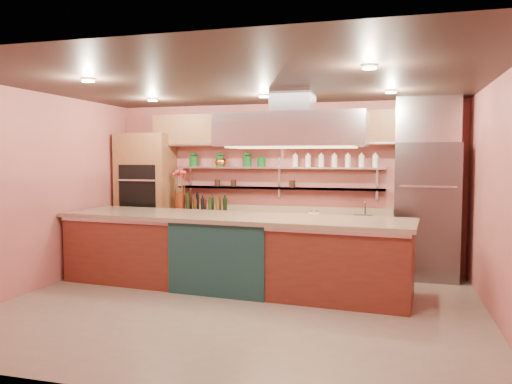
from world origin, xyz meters
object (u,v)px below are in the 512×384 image
(kitchen_scale, at_px, (314,212))
(copper_kettle, at_px, (221,162))
(refrigerator, at_px, (426,211))
(green_canister, at_px, (261,162))
(flower_vase, at_px, (180,202))
(island, at_px, (231,252))

(kitchen_scale, height_order, copper_kettle, copper_kettle)
(refrigerator, xyz_separation_m, kitchen_scale, (-1.73, 0.01, -0.07))
(copper_kettle, xyz_separation_m, green_canister, (0.74, 0.00, 0.01))
(flower_vase, xyz_separation_m, copper_kettle, (0.70, 0.22, 0.70))
(island, relative_size, flower_vase, 15.58)
(island, xyz_separation_m, copper_kettle, (-0.70, 1.58, 1.27))
(kitchen_scale, height_order, green_canister, green_canister)
(kitchen_scale, bearing_deg, island, -116.03)
(island, bearing_deg, flower_vase, 140.25)
(island, height_order, kitchen_scale, island)
(flower_vase, xyz_separation_m, green_canister, (1.44, 0.22, 0.71))
(refrigerator, height_order, copper_kettle, refrigerator)
(refrigerator, xyz_separation_m, green_canister, (-2.69, 0.23, 0.75))
(copper_kettle, distance_m, green_canister, 0.74)
(flower_vase, bearing_deg, island, -44.24)
(island, xyz_separation_m, kitchen_scale, (1.00, 1.36, 0.45))
(kitchen_scale, xyz_separation_m, green_canister, (-0.96, 0.22, 0.82))
(refrigerator, height_order, island, refrigerator)
(kitchen_scale, bearing_deg, copper_kettle, -177.00)
(island, xyz_separation_m, green_canister, (0.04, 1.58, 1.28))
(green_canister, bearing_deg, copper_kettle, 180.00)
(copper_kettle, bearing_deg, refrigerator, -3.84)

